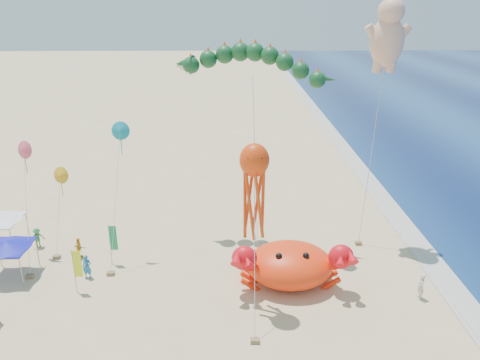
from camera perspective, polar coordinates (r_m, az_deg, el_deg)
name	(u,v)px	position (r m, az deg, el deg)	size (l,w,h in m)	color
ground	(269,278)	(32.97, 3.62, -11.85)	(320.00, 320.00, 0.00)	#D1B784
foam_strip	(442,276)	(35.93, 23.42, -10.73)	(320.00, 320.00, 0.00)	silver
crab_inflatable	(290,264)	(31.75, 6.12, -10.13)	(7.82, 4.83, 3.43)	#FF330D
dragon_kite	(250,68)	(34.31, 1.27, 13.51)	(11.64, 7.03, 14.68)	#11401E
cherub_kite	(388,33)	(35.66, 17.61, 16.75)	(2.50, 2.83, 18.27)	#EEAE91
octopus_kite	(254,184)	(26.77, 1.73, -0.52)	(1.70, 4.71, 10.47)	#E53C0C
canopy_blue	(6,245)	(35.64, -26.60, -7.05)	(3.26, 3.26, 2.71)	gray
feather_flags	(37,258)	(33.96, -23.48, -8.73)	(9.61, 5.82, 3.20)	gray
beachgoers	(114,273)	(32.90, -15.06, -10.91)	(27.88, 10.63, 1.86)	#1C6AA4
small_kites	(45,180)	(34.88, -22.66, 0.04)	(9.96, 11.15, 10.10)	gold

